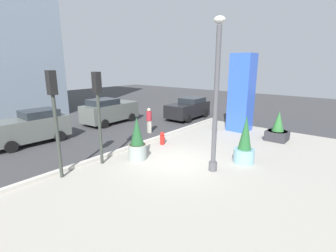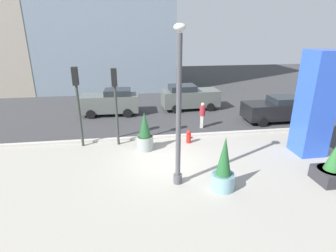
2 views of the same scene
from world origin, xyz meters
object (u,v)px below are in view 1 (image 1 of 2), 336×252
Objects in this scene: art_pillar_blue at (242,93)px; potted_plant_mid_plaza at (137,142)px; potted_plant_near_right at (245,145)px; traffic_light_corner at (54,107)px; car_far_lane at (188,108)px; traffic_light_far_side at (98,103)px; lamp_post at (216,101)px; car_curb_west at (109,111)px; fire_hydrant at (162,138)px; potted_plant_near_left at (278,130)px; pedestrian_by_curb at (149,119)px; car_passing_lane at (31,127)px.

art_pillar_blue is 8.56m from potted_plant_mid_plaza.
art_pillar_blue is 2.29× the size of potted_plant_near_right.
potted_plant_mid_plaza is at bearing 123.88° from potted_plant_near_right.
car_far_lane is at bearing 10.65° from traffic_light_corner.
traffic_light_far_side is (-1.42, 0.90, 1.94)m from potted_plant_mid_plaza.
lamp_post is at bearing -165.12° from art_pillar_blue.
car_curb_west is at bearing 143.91° from car_far_lane.
car_far_lane is at bearing 22.73° from fire_hydrant.
fire_hydrant is 6.82m from car_curb_west.
traffic_light_corner is (-11.58, 2.58, 0.32)m from art_pillar_blue.
traffic_light_far_side is (-9.66, 2.49, 0.25)m from art_pillar_blue.
car_curb_west is (2.88, 10.63, -2.07)m from lamp_post.
potted_plant_near_left is at bearing -106.30° from art_pillar_blue.
traffic_light_corner is 0.99× the size of car_far_lane.
potted_plant_mid_plaza is 1.25× the size of pedestrian_by_curb.
potted_plant_near_left is 10.52m from traffic_light_far_side.
lamp_post is 1.21× the size of art_pillar_blue.
pedestrian_by_curb is (5.95, -3.73, -0.03)m from car_passing_lane.
potted_plant_near_right reaches higher than car_curb_west.
potted_plant_near_left reaches higher than car_far_lane.
car_passing_lane reaches higher than pedestrian_by_curb.
lamp_post is 3.76× the size of pedestrian_by_curb.
traffic_light_far_side is at bearing 149.41° from potted_plant_near_left.
traffic_light_corner is at bearing 140.02° from potted_plant_near_right.
car_passing_lane is 7.02m from pedestrian_by_curb.
car_curb_west is at bearing 5.37° from car_passing_lane.
lamp_post reaches higher than traffic_light_corner.
lamp_post is 10.76m from car_passing_lane.
potted_plant_mid_plaza is 4.80m from pedestrian_by_curb.
car_curb_west is (1.19, 11.31, 0.09)m from potted_plant_near_right.
fire_hydrant is at bearing -4.53° from traffic_light_corner.
traffic_light_corner is at bearing 163.65° from potted_plant_mid_plaza.
potted_plant_near_right reaches higher than potted_plant_mid_plaza.
traffic_light_corner reaches higher than pedestrian_by_curb.
potted_plant_near_left is at bearing -48.90° from car_passing_lane.
car_passing_lane is 2.55× the size of pedestrian_by_curb.
potted_plant_mid_plaza is 6.89m from car_passing_lane.
traffic_light_corner reaches higher than potted_plant_near_right.
car_passing_lane is at bearing -174.63° from car_curb_west.
art_pillar_blue is 2.48× the size of potted_plant_mid_plaza.
potted_plant_mid_plaza is 2.58m from fire_hydrant.
potted_plant_mid_plaza is 0.49× the size of traffic_light_corner.
lamp_post is 1.46× the size of car_far_lane.
potted_plant_mid_plaza is at bearing -143.68° from pedestrian_by_curb.
potted_plant_mid_plaza is at bearing 149.74° from potted_plant_near_left.
potted_plant_near_right is (-4.63, 0.17, 0.23)m from potted_plant_near_left.
traffic_light_corner is at bearing -139.97° from car_curb_west.
traffic_light_far_side is (-2.53, 4.39, -0.21)m from lamp_post.
potted_plant_near_right is at bearing -154.65° from art_pillar_blue.
traffic_light_corner is 1.02× the size of traffic_light_far_side.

